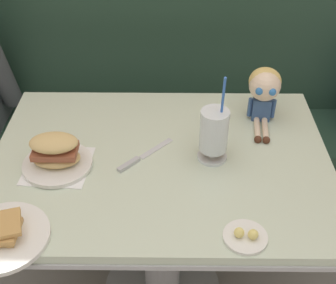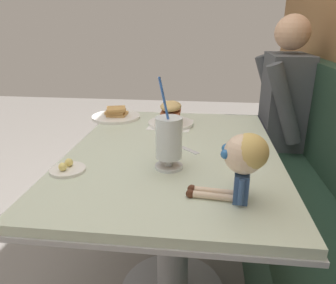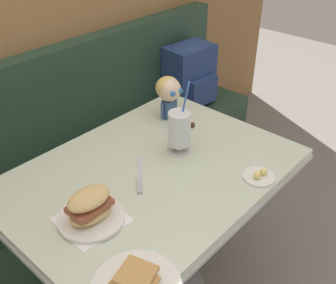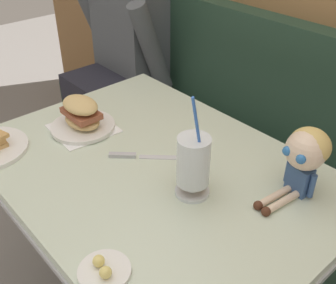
% 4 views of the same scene
% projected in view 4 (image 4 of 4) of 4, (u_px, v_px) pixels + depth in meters
% --- Properties ---
extents(booth_bench, '(2.60, 0.48, 1.00)m').
position_uv_depth(booth_bench, '(264.00, 184.00, 1.82)').
color(booth_bench, '#233D2D').
rests_on(booth_bench, ground).
extents(diner_table, '(1.11, 0.81, 0.74)m').
position_uv_depth(diner_table, '(155.00, 214.00, 1.35)').
color(diner_table, beige).
rests_on(diner_table, ground).
extents(milkshake_glass, '(0.10, 0.10, 0.31)m').
position_uv_depth(milkshake_glass, '(193.00, 163.00, 1.08)').
color(milkshake_glass, silver).
rests_on(milkshake_glass, diner_table).
extents(sandwich_plate, '(0.22, 0.22, 0.12)m').
position_uv_depth(sandwich_plate, '(82.00, 117.00, 1.39)').
color(sandwich_plate, white).
rests_on(sandwich_plate, diner_table).
extents(butter_saucer, '(0.12, 0.12, 0.04)m').
position_uv_depth(butter_saucer, '(104.00, 270.00, 0.91)').
color(butter_saucer, white).
rests_on(butter_saucer, diner_table).
extents(butter_knife, '(0.18, 0.18, 0.01)m').
position_uv_depth(butter_knife, '(133.00, 156.00, 1.28)').
color(butter_knife, silver).
rests_on(butter_knife, diner_table).
extents(seated_doll, '(0.12, 0.22, 0.20)m').
position_uv_depth(seated_doll, '(305.00, 153.00, 1.07)').
color(seated_doll, '#385689').
rests_on(seated_doll, diner_table).
extents(diner_patron, '(0.55, 0.48, 0.81)m').
position_uv_depth(diner_patron, '(125.00, 41.00, 2.14)').
color(diner_patron, '#4C5156').
rests_on(diner_patron, booth_bench).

